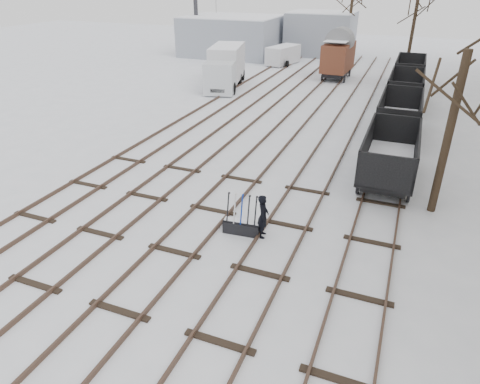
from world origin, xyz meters
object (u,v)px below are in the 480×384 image
(freight_wagon_a, at_px, (389,163))
(panel_van, at_px, (283,55))
(worker, at_px, (263,216))
(box_van_wagon, at_px, (338,56))
(crane, at_px, (198,31))
(lorry, at_px, (225,67))
(ground_frame, at_px, (242,226))

(freight_wagon_a, distance_m, panel_van, 27.20)
(worker, distance_m, box_van_wagon, 26.25)
(worker, bearing_deg, crane, 17.05)
(worker, relative_size, panel_van, 0.36)
(lorry, bearing_deg, panel_van, 68.71)
(ground_frame, xyz_separation_m, crane, (-18.64, 33.52, 2.18))
(box_van_wagon, xyz_separation_m, panel_van, (-6.21, 4.53, -0.98))
(box_van_wagon, bearing_deg, freight_wagon_a, -70.80)
(ground_frame, xyz_separation_m, freight_wagon_a, (4.36, 6.41, 0.57))
(freight_wagon_a, distance_m, crane, 35.59)
(box_van_wagon, height_order, panel_van, box_van_wagon)
(ground_frame, height_order, panel_van, panel_van)
(ground_frame, bearing_deg, worker, 3.01)
(box_van_wagon, xyz_separation_m, lorry, (-7.74, -6.42, -0.30))
(box_van_wagon, distance_m, lorry, 10.06)
(worker, xyz_separation_m, lorry, (-10.03, 19.70, 0.81))
(ground_frame, relative_size, panel_van, 0.34)
(worker, distance_m, crane, 38.68)
(worker, distance_m, lorry, 22.12)
(ground_frame, distance_m, crane, 38.42)
(worker, relative_size, lorry, 0.22)
(panel_van, xyz_separation_m, crane, (-10.89, 2.76, 1.53))
(freight_wagon_a, xyz_separation_m, panel_van, (-12.11, 24.36, 0.09))
(lorry, bearing_deg, box_van_wagon, 26.35)
(box_van_wagon, height_order, crane, crane)
(worker, height_order, panel_van, panel_van)
(lorry, height_order, panel_van, lorry)
(panel_van, bearing_deg, freight_wagon_a, -49.41)
(freight_wagon_a, bearing_deg, worker, -119.82)
(worker, relative_size, crane, 0.17)
(freight_wagon_a, xyz_separation_m, box_van_wagon, (-5.90, 19.82, 1.06))
(ground_frame, bearing_deg, freight_wagon_a, 51.15)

